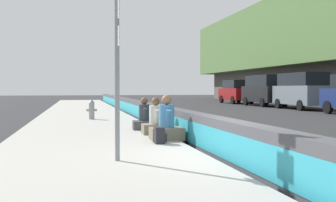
{
  "coord_description": "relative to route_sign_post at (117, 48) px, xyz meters",
  "views": [
    {
      "loc": [
        -7.69,
        3.01,
        1.49
      ],
      "look_at": [
        9.49,
        -0.82,
        0.94
      ],
      "focal_mm": 43.67,
      "sensor_mm": 36.0,
      "label": 1
    }
  ],
  "objects": [
    {
      "name": "parked_car_far",
      "position": [
        29.83,
        -14.42,
        -1.05
      ],
      "size": [
        4.81,
        2.08,
        2.28
      ],
      "color": "maroon",
      "rests_on": "ground_plane"
    },
    {
      "name": "jersey_barrier",
      "position": [
        0.11,
        -2.27,
        -1.81
      ],
      "size": [
        76.0,
        0.45,
        0.85
      ],
      "color": "#47474C",
      "rests_on": "ground_plane"
    },
    {
      "name": "route_sign_post",
      "position": [
        0.0,
        0.0,
        0.0
      ],
      "size": [
        0.44,
        0.09,
        3.6
      ],
      "color": "gray",
      "rests_on": "sidewalk_strip"
    },
    {
      "name": "ground_plane",
      "position": [
        0.11,
        -2.28,
        -2.23
      ],
      "size": [
        160.0,
        160.0,
        0.0
      ],
      "primitive_type": "plane",
      "color": "#2B2B2D",
      "rests_on": "ground"
    },
    {
      "name": "sidewalk_strip",
      "position": [
        0.11,
        0.37,
        -2.16
      ],
      "size": [
        80.0,
        4.4,
        0.14
      ],
      "primitive_type": "cube",
      "color": "#A8A59E",
      "rests_on": "ground_plane"
    },
    {
      "name": "seated_person_rear",
      "position": [
        5.6,
        -1.41,
        -1.76
      ],
      "size": [
        0.69,
        0.8,
        1.05
      ],
      "color": "#424247",
      "rests_on": "sidewalk_strip"
    },
    {
      "name": "parked_car_fourth",
      "position": [
        18.27,
        -14.62,
        -0.88
      ],
      "size": [
        5.16,
        2.23,
        2.56
      ],
      "color": "slate",
      "rests_on": "ground_plane"
    },
    {
      "name": "fire_hydrant",
      "position": [
        10.42,
        0.12,
        -1.65
      ],
      "size": [
        0.26,
        0.46,
        0.88
      ],
      "color": "gray",
      "rests_on": "sidewalk_strip"
    },
    {
      "name": "backpack",
      "position": [
        2.13,
        -1.23,
        -1.9
      ],
      "size": [
        0.32,
        0.28,
        0.4
      ],
      "color": "#232328",
      "rests_on": "sidewalk_strip"
    },
    {
      "name": "parked_car_midline",
      "position": [
        23.69,
        -14.45,
        -0.88
      ],
      "size": [
        5.1,
        2.11,
        2.56
      ],
      "color": "black",
      "rests_on": "ground_plane"
    },
    {
      "name": "seated_person_middle",
      "position": [
        4.23,
        -1.52,
        -1.76
      ],
      "size": [
        0.69,
        0.79,
        1.08
      ],
      "color": "#706651",
      "rests_on": "sidewalk_strip"
    },
    {
      "name": "seated_person_foreground",
      "position": [
        2.82,
        -1.55,
        -1.72
      ],
      "size": [
        0.76,
        0.86,
        1.18
      ],
      "color": "#706651",
      "rests_on": "sidewalk_strip"
    }
  ]
}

